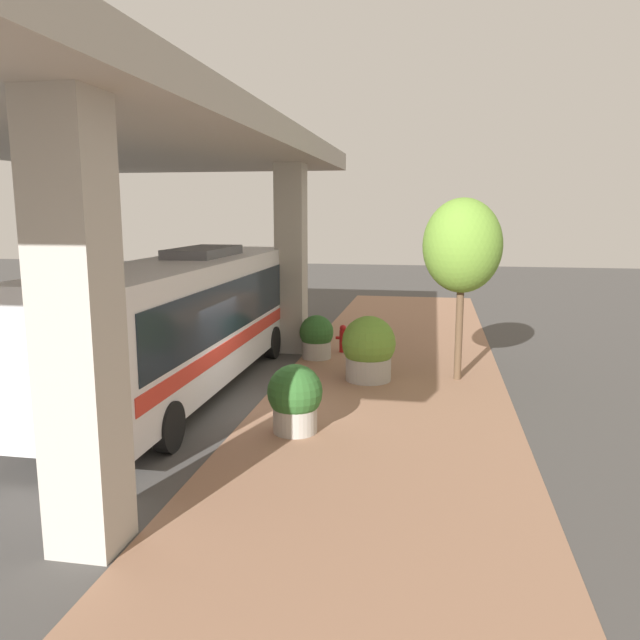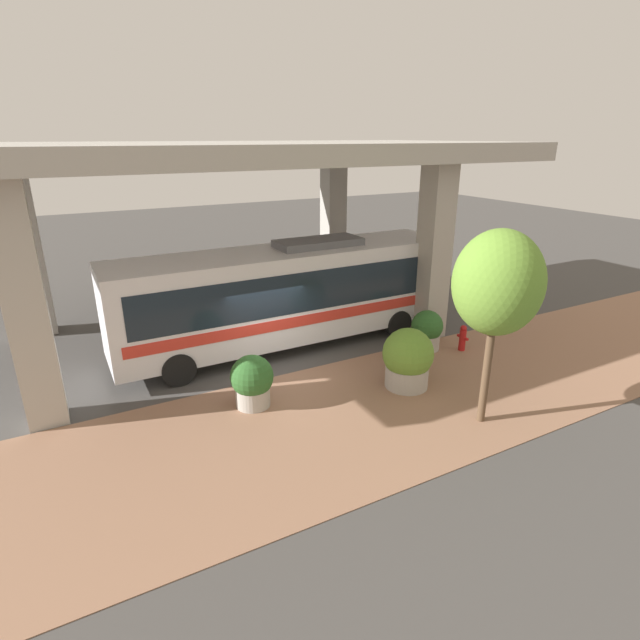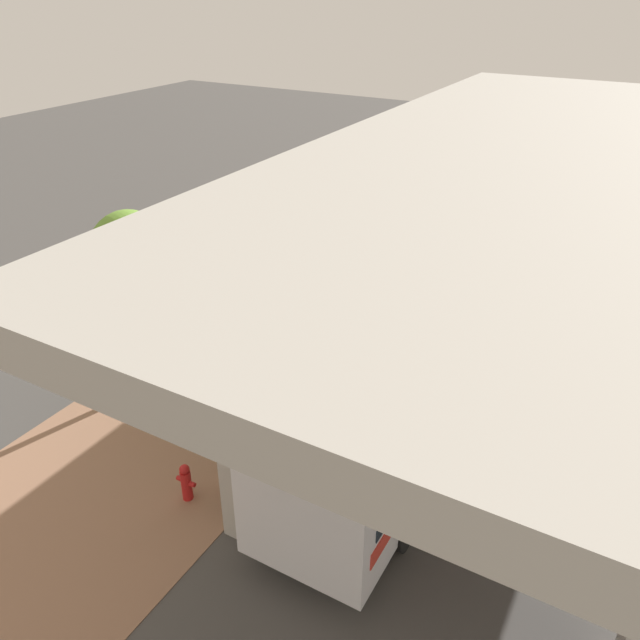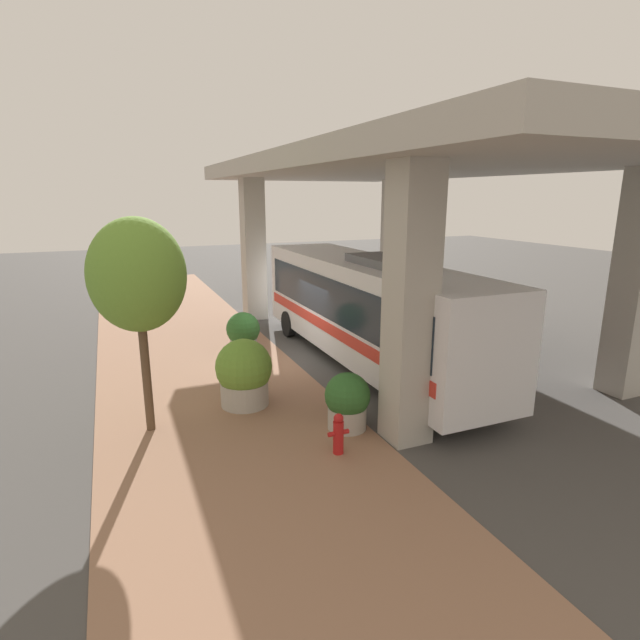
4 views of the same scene
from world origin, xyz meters
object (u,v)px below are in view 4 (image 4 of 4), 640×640
fire_hydrant (338,434)px  planter_middle (244,373)px  bus (366,305)px  planter_front (347,401)px  street_tree_near (137,276)px  planter_back (243,333)px

fire_hydrant → planter_middle: bearing=109.8°
bus → fire_hydrant: (-3.25, -4.93, -1.49)m
planter_front → fire_hydrant: bearing=-124.9°
street_tree_near → planter_front: bearing=-22.2°
bus → fire_hydrant: bearing=-123.4°
bus → planter_back: bearing=141.7°
planter_front → planter_back: planter_back is taller
planter_front → planter_back: 6.63m
bus → street_tree_near: bearing=-162.1°
fire_hydrant → planter_front: planter_front is taller
fire_hydrant → street_tree_near: (-3.58, 2.73, 3.18)m
planter_middle → planter_back: 4.45m
bus → planter_front: 4.87m
bus → planter_back: bus is taller
bus → street_tree_near: 7.36m
street_tree_near → fire_hydrant: bearing=-37.4°
bus → street_tree_near: street_tree_near is taller
planter_front → street_tree_near: 5.47m
fire_hydrant → planter_middle: (-1.17, 3.26, 0.41)m
fire_hydrant → planter_front: size_ratio=0.67×
planter_middle → planter_back: size_ratio=1.22×
planter_back → bus: bearing=-38.3°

